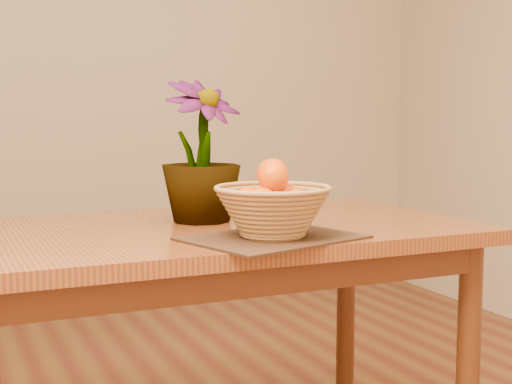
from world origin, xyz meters
name	(u,v)px	position (x,y,z in m)	size (l,w,h in m)	color
wall_back	(78,57)	(0.00, 2.25, 1.35)	(4.00, 0.02, 2.70)	beige
table	(215,257)	(0.00, 0.30, 0.66)	(1.40, 0.80, 0.75)	brown
placemat	(273,238)	(0.05, 0.03, 0.75)	(0.40, 0.30, 0.01)	#3B2415
wicker_basket	(273,213)	(0.05, 0.03, 0.81)	(0.29, 0.29, 0.12)	tan
orange_pile	(273,194)	(0.05, 0.03, 0.86)	(0.18, 0.17, 0.14)	#FB6404
potted_plant	(201,151)	(-0.01, 0.37, 0.95)	(0.22, 0.22, 0.40)	#183F12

